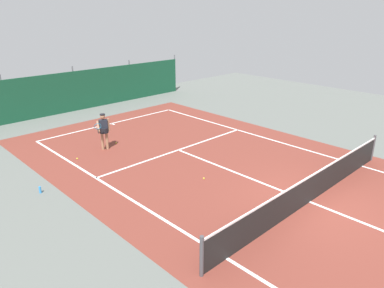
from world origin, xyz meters
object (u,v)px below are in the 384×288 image
Objects in this scene: tennis_ball_by_sideline at (204,178)px; tennis_player at (104,129)px; tennis_ball_near_player at (116,143)px; tennis_ball_midcourt at (77,159)px; water_bottle at (40,190)px; tennis_net at (311,188)px.

tennis_player is at bearing 101.11° from tennis_ball_by_sideline.
tennis_player is at bearing -158.48° from tennis_ball_near_player.
tennis_ball_by_sideline is at bearing 125.43° from tennis_player.
tennis_ball_midcourt is 2.98m from water_bottle.
tennis_ball_near_player is (-1.54, 9.04, -0.48)m from tennis_net.
tennis_ball_by_sideline is (2.47, -5.00, 0.00)m from tennis_ball_midcourt.
tennis_net reaches higher than tennis_ball_midcourt.
tennis_player is 24.85× the size of tennis_ball_midcourt.
tennis_ball_by_sideline is at bearing -63.70° from tennis_ball_midcourt.
tennis_player reaches higher than tennis_ball_by_sideline.
tennis_net is 6.17× the size of tennis_player.
tennis_player reaches higher than tennis_ball_midcourt.
tennis_ball_midcourt is (-2.21, -0.48, 0.00)m from tennis_ball_near_player.
tennis_net is 3.82m from tennis_ball_by_sideline.
tennis_ball_near_player is at bearing 12.17° from tennis_ball_midcourt.
tennis_ball_near_player is at bearing 99.65° from tennis_net.
tennis_player is 6.83× the size of water_bottle.
water_bottle is at bearing 132.16° from tennis_net.
tennis_ball_by_sideline is at bearing -87.28° from tennis_ball_near_player.
water_bottle is at bearing 52.75° from tennis_player.
tennis_ball_midcourt is at bearing 116.30° from tennis_ball_by_sideline.
tennis_net reaches higher than water_bottle.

